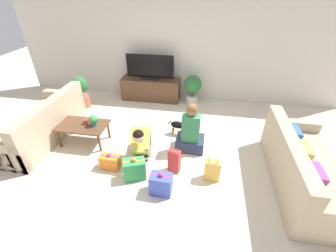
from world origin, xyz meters
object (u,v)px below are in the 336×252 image
(potted_plant_corner_left, at_px, (81,91))
(mug, at_px, (86,122))
(gift_bag_b, at_px, (212,170))
(potted_plant_back_right, at_px, (193,87))
(gift_box_a, at_px, (161,184))
(gift_box_b, at_px, (135,169))
(sofa_right, at_px, (303,169))
(person_sitting, at_px, (191,133))
(tabletop_plant, at_px, (93,120))
(sofa_left, at_px, (42,125))
(dog, at_px, (180,125))
(tv, at_px, (150,68))
(coffee_table, at_px, (83,127))
(person_kneeling, at_px, (141,142))
(gift_bag_a, at_px, (174,161))
(tv_console, at_px, (151,89))
(gift_box_c, at_px, (110,162))

(potted_plant_corner_left, xyz_separation_m, mug, (0.83, -1.37, 0.03))
(gift_bag_b, distance_m, mug, 2.53)
(potted_plant_back_right, height_order, gift_box_a, potted_plant_back_right)
(gift_box_b, distance_m, mug, 1.48)
(sofa_right, bearing_deg, person_sitting, 72.30)
(tabletop_plant, bearing_deg, person_sitting, 3.47)
(potted_plant_corner_left, bearing_deg, sofa_left, -95.85)
(sofa_right, height_order, dog, sofa_right)
(tv, height_order, dog, tv)
(coffee_table, relative_size, gift_box_b, 2.25)
(mug, bearing_deg, person_sitting, 2.32)
(sofa_right, distance_m, tv, 4.00)
(person_kneeling, distance_m, tabletop_plant, 1.04)
(coffee_table, bearing_deg, sofa_left, 178.46)
(potted_plant_back_right, relative_size, mug, 6.21)
(potted_plant_corner_left, xyz_separation_m, dog, (2.59, -0.83, -0.20))
(sofa_right, xyz_separation_m, gift_bag_b, (-1.36, -0.15, -0.11))
(person_sitting, relative_size, gift_bag_a, 2.19)
(mug, bearing_deg, sofa_right, -7.31)
(potted_plant_back_right, bearing_deg, potted_plant_corner_left, -166.36)
(person_sitting, height_order, tabletop_plant, person_sitting)
(coffee_table, xyz_separation_m, mug, (0.06, 0.05, 0.09))
(gift_box_a, bearing_deg, tv, 106.01)
(gift_bag_a, distance_m, tabletop_plant, 1.73)
(sofa_right, distance_m, gift_bag_b, 1.37)
(mug, relative_size, tabletop_plant, 0.54)
(mug, bearing_deg, gift_box_b, -34.28)
(coffee_table, bearing_deg, tv, 68.55)
(dog, xyz_separation_m, gift_box_b, (-0.56, -1.36, -0.04))
(tv_console, distance_m, gift_box_b, 2.93)
(gift_bag_b, bearing_deg, tv_console, 121.25)
(tv, bearing_deg, gift_bag_a, -68.76)
(dog, relative_size, tabletop_plant, 2.12)
(potted_plant_corner_left, bearing_deg, gift_bag_a, -36.07)
(sofa_left, xyz_separation_m, tv_console, (1.76, 2.11, -0.00))
(potted_plant_corner_left, height_order, gift_box_a, potted_plant_corner_left)
(mug, bearing_deg, tabletop_plant, -8.90)
(sofa_right, bearing_deg, coffee_table, 83.49)
(potted_plant_back_right, relative_size, gift_box_a, 1.83)
(sofa_right, distance_m, person_sitting, 1.87)
(person_sitting, relative_size, dog, 2.09)
(gift_box_a, relative_size, tabletop_plant, 1.82)
(person_sitting, bearing_deg, potted_plant_back_right, -85.52)
(tv_console, height_order, tv, tv)
(gift_box_b, bearing_deg, sofa_left, 159.94)
(sofa_right, relative_size, gift_box_c, 6.19)
(coffee_table, bearing_deg, tv_console, 68.55)
(mug, bearing_deg, potted_plant_corner_left, 121.31)
(potted_plant_back_right, distance_m, person_kneeling, 2.43)
(coffee_table, height_order, person_kneeling, person_kneeling)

